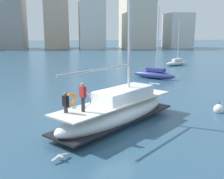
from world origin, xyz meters
TOP-DOWN VIEW (x-y plane):
  - ground_plane at (0.00, 0.00)m, footprint 400.00×400.00m
  - main_sailboat at (0.63, 0.91)m, footprint 8.78×8.15m
  - moored_sloop_near at (16.13, 29.80)m, footprint 4.79×3.16m
  - moored_catamaran at (8.07, 17.11)m, footprint 4.96×5.05m
  - seagull at (-2.75, -3.57)m, footprint 0.77×0.74m
  - mooring_buoy at (8.24, 2.28)m, footprint 0.74×0.74m
  - waterfront_buildings at (0.91, 87.00)m, footprint 87.70×16.31m

SIDE VIEW (x-z plane):
  - ground_plane at x=0.00m, z-range 0.00..0.00m
  - seagull at x=-2.75m, z-range 0.11..0.28m
  - mooring_buoy at x=8.24m, z-range -0.26..0.71m
  - moored_sloop_near at x=16.13m, z-range -3.27..4.35m
  - moored_catamaran at x=8.07m, z-range -3.70..4.92m
  - main_sailboat at x=0.63m, z-range -5.40..7.21m
  - waterfront_buildings at x=0.91m, z-range -1.50..19.53m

